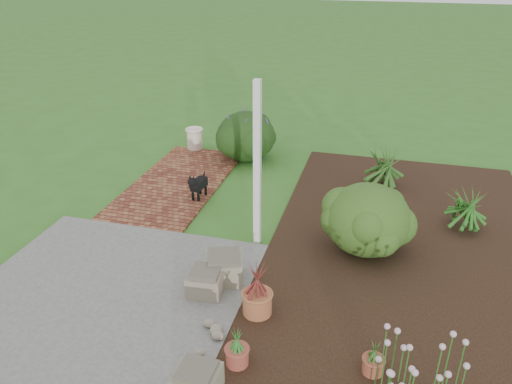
% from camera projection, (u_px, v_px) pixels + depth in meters
% --- Properties ---
extents(ground, '(80.00, 80.00, 0.00)m').
position_uv_depth(ground, '(237.00, 243.00, 7.60)').
color(ground, '#376A21').
rests_on(ground, ground).
extents(concrete_patio, '(3.50, 3.50, 0.04)m').
position_uv_depth(concrete_patio, '(103.00, 298.00, 6.37)').
color(concrete_patio, '#5F5F5C').
rests_on(concrete_patio, ground).
extents(brick_path, '(1.60, 3.50, 0.04)m').
position_uv_depth(brick_path, '(178.00, 183.00, 9.51)').
color(brick_path, '#5E281D').
rests_on(brick_path, ground).
extents(garden_bed, '(4.00, 7.00, 0.03)m').
position_uv_depth(garden_bed, '(406.00, 248.00, 7.44)').
color(garden_bed, black).
rests_on(garden_bed, ground).
extents(veranda_post, '(0.10, 0.10, 2.50)m').
position_uv_depth(veranda_post, '(257.00, 167.00, 7.07)').
color(veranda_post, white).
rests_on(veranda_post, ground).
extents(stone_trough_near, '(0.43, 0.43, 0.28)m').
position_uv_depth(stone_trough_near, '(197.00, 383.00, 4.92)').
color(stone_trough_near, '#7A765B').
rests_on(stone_trough_near, concrete_patio).
extents(stone_trough_mid, '(0.47, 0.47, 0.29)m').
position_uv_depth(stone_trough_mid, '(206.00, 282.00, 6.40)').
color(stone_trough_mid, '#796B59').
rests_on(stone_trough_mid, concrete_patio).
extents(stone_trough_far, '(0.61, 0.61, 0.32)m').
position_uv_depth(stone_trough_far, '(224.00, 269.00, 6.64)').
color(stone_trough_far, gray).
rests_on(stone_trough_far, concrete_patio).
extents(black_dog, '(0.22, 0.55, 0.47)m').
position_uv_depth(black_dog, '(197.00, 184.00, 8.74)').
color(black_dog, black).
rests_on(black_dog, brick_path).
extents(cream_ceramic_urn, '(0.43, 0.43, 0.45)m').
position_uv_depth(cream_ceramic_urn, '(195.00, 139.00, 10.98)').
color(cream_ceramic_urn, beige).
rests_on(cream_ceramic_urn, brick_path).
extents(evergreen_shrub, '(1.48, 1.48, 1.05)m').
position_uv_depth(evergreen_shrub, '(368.00, 218.00, 7.17)').
color(evergreen_shrub, '#143609').
rests_on(evergreen_shrub, garden_bed).
extents(agapanthus_clump_back, '(1.07, 1.07, 0.80)m').
position_uv_depth(agapanthus_clump_back, '(466.00, 206.00, 7.77)').
color(agapanthus_clump_back, '#154011').
rests_on(agapanthus_clump_back, garden_bed).
extents(agapanthus_clump_front, '(1.15, 1.15, 0.92)m').
position_uv_depth(agapanthus_clump_front, '(384.00, 164.00, 9.13)').
color(agapanthus_clump_front, '#15360E').
rests_on(agapanthus_clump_front, garden_bed).
extents(terracotta_pot_bronze, '(0.47, 0.47, 0.29)m').
position_uv_depth(terracotta_pot_bronze, '(257.00, 303.00, 6.04)').
color(terracotta_pot_bronze, '#A25C36').
rests_on(terracotta_pot_bronze, garden_bed).
extents(terracotta_pot_small_left, '(0.22, 0.22, 0.18)m').
position_uv_depth(terracotta_pot_small_left, '(373.00, 365.00, 5.21)').
color(terracotta_pot_small_left, '#974833').
rests_on(terracotta_pot_small_left, garden_bed).
extents(terracotta_pot_small_right, '(0.29, 0.29, 0.21)m').
position_uv_depth(terracotta_pot_small_right, '(237.00, 356.00, 5.31)').
color(terracotta_pot_small_right, '#9B4334').
rests_on(terracotta_pot_small_right, garden_bed).
extents(purple_flowering_bush, '(1.44, 1.44, 1.04)m').
position_uv_depth(purple_flowering_bush, '(246.00, 135.00, 10.43)').
color(purple_flowering_bush, black).
rests_on(purple_flowering_bush, ground).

